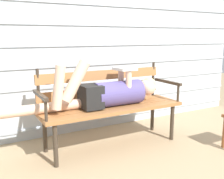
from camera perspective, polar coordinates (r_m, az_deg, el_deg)
ground_plane at (r=2.95m, az=0.70°, el=-12.34°), size 12.00×12.00×0.00m
house_siding at (r=3.33m, az=-5.26°, el=9.59°), size 4.88×0.08×2.17m
park_bench at (r=2.91m, az=-0.66°, el=-2.48°), size 1.56×0.49×0.87m
reclining_person at (r=2.79m, az=-1.04°, el=-0.62°), size 1.68×0.26×0.52m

